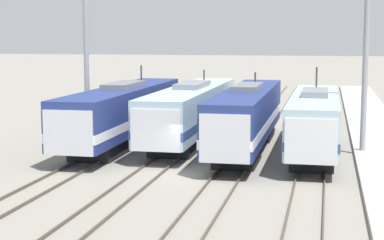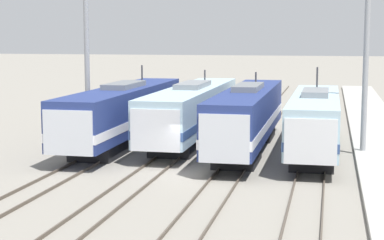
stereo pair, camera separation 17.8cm
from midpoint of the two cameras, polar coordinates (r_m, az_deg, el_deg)
name	(u,v)px [view 1 (the left image)]	position (r m, az deg, el deg)	size (l,w,h in m)	color
ground_plane	(188,175)	(33.99, -0.49, -4.91)	(400.00, 400.00, 0.00)	gray
rail_pair_far_left	(75,168)	(35.86, -10.48, -4.26)	(1.51, 120.00, 0.15)	#4C4238
rail_pair_center_left	(150,172)	(34.49, -3.94, -4.62)	(1.51, 120.00, 0.15)	#4C4238
rail_pair_center_right	(228,175)	(33.60, 3.05, -4.94)	(1.51, 120.00, 0.15)	#4C4238
rail_pair_far_right	(310,179)	(33.22, 10.32, -5.20)	(1.51, 120.00, 0.15)	#4C4238
locomotive_far_left	(121,113)	(43.07, -6.42, 0.59)	(3.09, 19.24, 5.14)	black
locomotive_center_left	(191,111)	(44.33, -0.21, 0.78)	(3.13, 19.73, 4.72)	#232326
locomotive_center_right	(246,117)	(40.68, 4.74, 0.24)	(2.84, 18.82, 4.77)	black
locomotive_far_right	(314,122)	(39.81, 10.69, -0.17)	(2.87, 16.35, 5.23)	#232326
catenary_tower_left	(86,57)	(43.31, -9.49, 5.59)	(2.32, 0.34, 11.47)	gray
catenary_tower_right	(366,59)	(40.38, 15.05, 5.30)	(2.32, 0.34, 11.47)	gray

